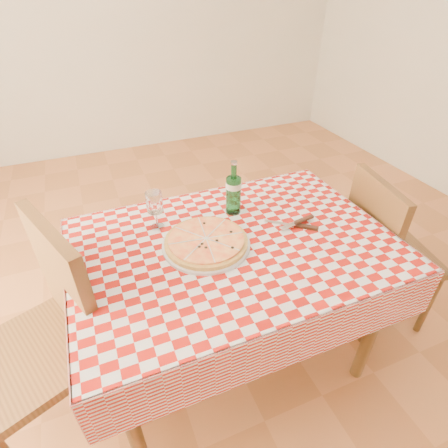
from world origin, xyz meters
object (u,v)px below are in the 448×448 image
object	(u,v)px
chair_near	(382,246)
chair_far	(48,329)
wine_glass	(155,210)
dining_table	(234,261)
pizza_plate	(206,241)
water_bottle	(234,188)

from	to	relation	value
chair_near	chair_far	world-z (taller)	chair_far
wine_glass	dining_table	bearing A→B (deg)	-40.58
dining_table	chair_far	xyz separation A→B (m)	(-0.76, 0.01, -0.09)
pizza_plate	chair_far	bearing A→B (deg)	-178.36
chair_near	water_bottle	size ratio (longest dim) A/B	3.55
dining_table	chair_far	world-z (taller)	chair_far
chair_near	pizza_plate	distance (m)	0.97
dining_table	water_bottle	bearing A→B (deg)	67.41
dining_table	pizza_plate	distance (m)	0.17
water_bottle	wine_glass	world-z (taller)	water_bottle
wine_glass	pizza_plate	bearing A→B (deg)	-52.59
water_bottle	pizza_plate	bearing A→B (deg)	-136.86
chair_far	water_bottle	size ratio (longest dim) A/B	3.90
water_bottle	wine_glass	size ratio (longest dim) A/B	1.46
water_bottle	wine_glass	bearing A→B (deg)	178.14
pizza_plate	water_bottle	xyz separation A→B (m)	(0.20, 0.19, 0.10)
dining_table	water_bottle	xyz separation A→B (m)	(0.09, 0.21, 0.23)
wine_glass	chair_near	bearing A→B (deg)	-13.72
chair_near	wine_glass	world-z (taller)	wine_glass
pizza_plate	wine_glass	size ratio (longest dim) A/B	2.05
chair_near	chair_far	size ratio (longest dim) A/B	0.91
dining_table	chair_near	distance (m)	0.83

